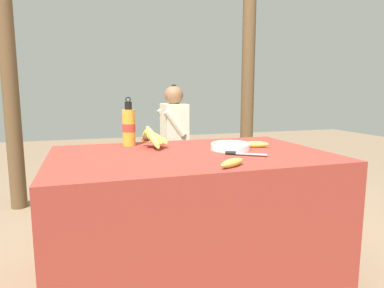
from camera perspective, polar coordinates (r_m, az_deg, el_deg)
ground_plane at (r=2.10m, az=-0.24°, el=-20.86°), size 12.00×12.00×0.00m
market_counter at (r=1.95m, az=-0.25°, el=-11.78°), size 1.47×0.95×0.71m
banana_bunch_ripe at (r=2.01m, az=-6.58°, el=1.13°), size 0.16×0.26×0.15m
serving_bowl at (r=1.96m, az=6.42°, el=-0.32°), size 0.23×0.23×0.04m
water_bottle at (r=2.12m, az=-10.49°, el=2.87°), size 0.08×0.08×0.30m
loose_banana_front at (r=1.52m, az=6.72°, el=-3.13°), size 0.16×0.11×0.04m
loose_banana_side at (r=2.06m, az=10.47°, el=-0.07°), size 0.17×0.08×0.04m
knife at (r=1.80m, az=8.00°, el=-1.57°), size 0.19×0.14×0.02m
wooden_bench at (r=3.19m, az=-7.53°, el=-3.48°), size 1.40×0.32×0.44m
seated_vendor at (r=3.15m, az=-3.85°, el=1.42°), size 0.41×0.39×1.10m
banana_bunch_green at (r=3.12m, az=-14.05°, el=-1.35°), size 0.14×0.26×0.13m
support_post_near at (r=3.36m, az=-28.28°, el=11.47°), size 0.14×0.14×2.51m
support_post_far at (r=3.70m, az=9.33°, el=12.04°), size 0.14×0.14×2.51m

